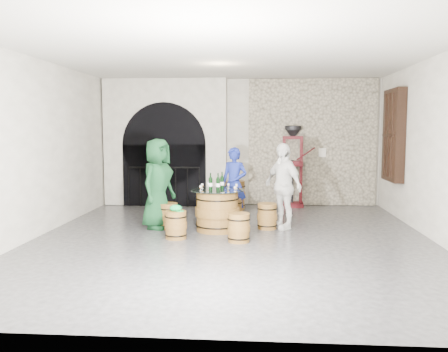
# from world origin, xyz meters

# --- Properties ---
(ground) EXTENTS (8.00, 8.00, 0.00)m
(ground) POSITION_xyz_m (0.00, 0.00, 0.00)
(ground) COLOR #29292C
(ground) RESTS_ON ground
(wall_back) EXTENTS (8.00, 0.00, 8.00)m
(wall_back) POSITION_xyz_m (0.00, 4.00, 1.60)
(wall_back) COLOR silver
(wall_back) RESTS_ON ground
(wall_front) EXTENTS (8.00, 0.00, 8.00)m
(wall_front) POSITION_xyz_m (0.00, -4.00, 1.60)
(wall_front) COLOR silver
(wall_front) RESTS_ON ground
(wall_left) EXTENTS (0.00, 8.00, 8.00)m
(wall_left) POSITION_xyz_m (-3.50, 0.00, 1.60)
(wall_left) COLOR silver
(wall_left) RESTS_ON ground
(wall_right) EXTENTS (0.00, 8.00, 8.00)m
(wall_right) POSITION_xyz_m (3.50, 0.00, 1.60)
(wall_right) COLOR silver
(wall_right) RESTS_ON ground
(ceiling) EXTENTS (8.00, 8.00, 0.00)m
(ceiling) POSITION_xyz_m (0.00, 0.00, 3.20)
(ceiling) COLOR beige
(ceiling) RESTS_ON wall_back
(stone_facing_panel) EXTENTS (3.20, 0.12, 3.18)m
(stone_facing_panel) POSITION_xyz_m (1.80, 3.94, 1.60)
(stone_facing_panel) COLOR #B1A68D
(stone_facing_panel) RESTS_ON ground
(arched_opening) EXTENTS (3.10, 0.60, 3.19)m
(arched_opening) POSITION_xyz_m (-1.90, 3.74, 1.58)
(arched_opening) COLOR silver
(arched_opening) RESTS_ON ground
(shuttered_window) EXTENTS (0.23, 1.10, 2.00)m
(shuttered_window) POSITION_xyz_m (3.38, 2.40, 1.80)
(shuttered_window) COLOR black
(shuttered_window) RESTS_ON wall_right
(barrel_table) EXTENTS (1.03, 1.03, 0.79)m
(barrel_table) POSITION_xyz_m (-0.32, 0.70, 0.39)
(barrel_table) COLOR brown
(barrel_table) RESTS_ON ground
(barrel_stool_left) EXTENTS (0.40, 0.40, 0.50)m
(barrel_stool_left) POSITION_xyz_m (-1.29, 0.82, 0.25)
(barrel_stool_left) COLOR brown
(barrel_stool_left) RESTS_ON ground
(barrel_stool_far) EXTENTS (0.40, 0.40, 0.50)m
(barrel_stool_far) POSITION_xyz_m (-0.07, 1.65, 0.25)
(barrel_stool_far) COLOR brown
(barrel_stool_far) RESTS_ON ground
(barrel_stool_right) EXTENTS (0.40, 0.40, 0.50)m
(barrel_stool_right) POSITION_xyz_m (0.64, 0.94, 0.25)
(barrel_stool_right) COLOR brown
(barrel_stool_right) RESTS_ON ground
(barrel_stool_near_right) EXTENTS (0.40, 0.40, 0.50)m
(barrel_stool_near_right) POSITION_xyz_m (0.13, -0.18, 0.25)
(barrel_stool_near_right) COLOR brown
(barrel_stool_near_right) RESTS_ON ground
(barrel_stool_near_left) EXTENTS (0.40, 0.40, 0.50)m
(barrel_stool_near_left) POSITION_xyz_m (-0.99, -0.02, 0.25)
(barrel_stool_near_left) COLOR brown
(barrel_stool_near_left) RESTS_ON ground
(green_cap) EXTENTS (0.26, 0.21, 0.12)m
(green_cap) POSITION_xyz_m (-0.98, -0.02, 0.55)
(green_cap) COLOR #0D9641
(green_cap) RESTS_ON barrel_stool_near_left
(person_green) EXTENTS (0.84, 1.00, 1.75)m
(person_green) POSITION_xyz_m (-1.49, 0.84, 0.88)
(person_green) COLOR #103A1C
(person_green) RESTS_ON ground
(person_blue) EXTENTS (0.66, 0.55, 1.56)m
(person_blue) POSITION_xyz_m (-0.05, 1.70, 0.78)
(person_blue) COLOR navy
(person_blue) RESTS_ON ground
(person_white) EXTENTS (0.93, 1.02, 1.67)m
(person_white) POSITION_xyz_m (0.93, 1.01, 0.83)
(person_white) COLOR white
(person_white) RESTS_ON ground
(wine_bottle_left) EXTENTS (0.08, 0.08, 0.32)m
(wine_bottle_left) POSITION_xyz_m (-0.44, 0.64, 0.92)
(wine_bottle_left) COLOR black
(wine_bottle_left) RESTS_ON barrel_table
(wine_bottle_center) EXTENTS (0.08, 0.08, 0.32)m
(wine_bottle_center) POSITION_xyz_m (-0.29, 0.59, 0.92)
(wine_bottle_center) COLOR black
(wine_bottle_center) RESTS_ON barrel_table
(wine_bottle_right) EXTENTS (0.08, 0.08, 0.32)m
(wine_bottle_right) POSITION_xyz_m (-0.24, 0.84, 0.92)
(wine_bottle_right) COLOR black
(wine_bottle_right) RESTS_ON barrel_table
(tasting_glass_a) EXTENTS (0.05, 0.05, 0.10)m
(tasting_glass_a) POSITION_xyz_m (-0.61, 0.51, 0.84)
(tasting_glass_a) COLOR orange
(tasting_glass_a) RESTS_ON barrel_table
(tasting_glass_b) EXTENTS (0.05, 0.05, 0.10)m
(tasting_glass_b) POSITION_xyz_m (0.04, 0.84, 0.84)
(tasting_glass_b) COLOR orange
(tasting_glass_b) RESTS_ON barrel_table
(tasting_glass_c) EXTENTS (0.05, 0.05, 0.10)m
(tasting_glass_c) POSITION_xyz_m (-0.52, 1.02, 0.84)
(tasting_glass_c) COLOR orange
(tasting_glass_c) RESTS_ON barrel_table
(tasting_glass_d) EXTENTS (0.05, 0.05, 0.10)m
(tasting_glass_d) POSITION_xyz_m (-0.12, 0.90, 0.84)
(tasting_glass_d) COLOR orange
(tasting_glass_d) RESTS_ON barrel_table
(tasting_glass_e) EXTENTS (0.05, 0.05, 0.10)m
(tasting_glass_e) POSITION_xyz_m (0.03, 0.44, 0.84)
(tasting_glass_e) COLOR orange
(tasting_glass_e) RESTS_ON barrel_table
(tasting_glass_f) EXTENTS (0.05, 0.05, 0.10)m
(tasting_glass_f) POSITION_xyz_m (-0.62, 0.82, 0.84)
(tasting_glass_f) COLOR orange
(tasting_glass_f) RESTS_ON barrel_table
(side_barrel) EXTENTS (0.52, 0.52, 0.69)m
(side_barrel) POSITION_xyz_m (-0.11, 3.15, 0.34)
(side_barrel) COLOR brown
(side_barrel) RESTS_ON ground
(corking_press) EXTENTS (0.83, 0.47, 2.01)m
(corking_press) POSITION_xyz_m (1.30, 3.64, 1.17)
(corking_press) COLOR #4C0C14
(corking_press) RESTS_ON ground
(control_box) EXTENTS (0.18, 0.10, 0.22)m
(control_box) POSITION_xyz_m (2.05, 3.86, 1.35)
(control_box) COLOR silver
(control_box) RESTS_ON wall_back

